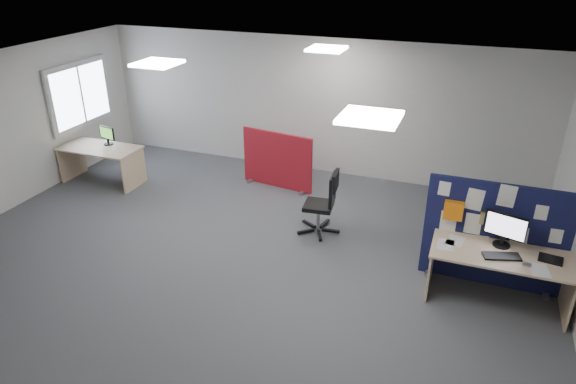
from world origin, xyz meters
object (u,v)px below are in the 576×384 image
(monitor_main, at_px, (505,228))
(monitor_second, at_px, (107,135))
(second_desk, at_px, (102,155))
(office_chair, at_px, (326,199))
(navy_divider, at_px, (493,235))
(main_desk, at_px, (500,264))
(red_divider, at_px, (277,161))

(monitor_main, relative_size, monitor_second, 1.29)
(second_desk, bearing_deg, monitor_second, 68.91)
(second_desk, xyz_separation_m, office_chair, (4.66, -0.41, 0.05))
(second_desk, bearing_deg, navy_divider, -7.70)
(monitor_second, height_order, office_chair, monitor_second)
(monitor_second, bearing_deg, main_desk, 2.34)
(monitor_second, relative_size, office_chair, 0.37)
(navy_divider, relative_size, monitor_second, 4.63)
(main_desk, relative_size, red_divider, 1.18)
(navy_divider, bearing_deg, monitor_second, 170.99)
(main_desk, height_order, red_divider, red_divider)
(second_desk, relative_size, monitor_second, 3.87)
(red_divider, height_order, second_desk, red_divider)
(main_desk, height_order, second_desk, same)
(main_desk, bearing_deg, office_chair, 160.69)
(red_divider, bearing_deg, monitor_second, -157.75)
(main_desk, height_order, monitor_second, monitor_second)
(main_desk, bearing_deg, monitor_main, 93.96)
(navy_divider, distance_m, monitor_main, 0.31)
(main_desk, relative_size, office_chair, 1.63)
(monitor_main, relative_size, office_chair, 0.48)
(monitor_main, distance_m, monitor_second, 7.31)
(navy_divider, height_order, second_desk, navy_divider)
(monitor_second, distance_m, office_chair, 4.64)
(red_divider, relative_size, second_desk, 0.95)
(monitor_main, bearing_deg, main_desk, -69.47)
(red_divider, bearing_deg, monitor_main, -20.02)
(monitor_main, distance_m, office_chair, 2.72)
(monitor_main, bearing_deg, monitor_second, -173.76)
(main_desk, distance_m, monitor_main, 0.46)
(second_desk, relative_size, office_chair, 1.44)
(second_desk, bearing_deg, office_chair, -5.00)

